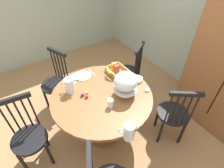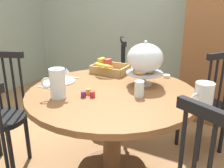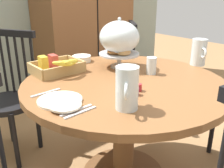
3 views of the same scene
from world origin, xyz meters
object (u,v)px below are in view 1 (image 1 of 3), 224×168
Objects in this scene: orange_juice_pitcher at (70,86)px; china_plate_large at (83,76)px; windsor_chair_by_cabinet at (173,115)px; cereal_basket at (116,71)px; china_plate_small at (76,77)px; windsor_chair_facing_door at (129,73)px; drinking_glass at (111,103)px; dining_table at (102,106)px; milk_pitcher at (129,132)px; windsor_chair_far_side at (56,84)px; windsor_chair_host_seat at (29,138)px; pastry_stand_with_dome at (126,82)px; butter_dish at (147,90)px; cereal_bowl at (137,80)px.

orange_juice_pitcher is 0.34m from china_plate_large.
windsor_chair_by_cabinet is 4.43× the size of china_plate_large.
cereal_basket is 0.55m from china_plate_small.
windsor_chair_facing_door is 4.86× the size of orange_juice_pitcher.
cereal_basket reaches higher than drinking_glass.
milk_pitcher reaches higher than dining_table.
drinking_glass reaches higher than dining_table.
milk_pitcher is 1.11m from china_plate_small.
milk_pitcher is at bearing -8.00° from dining_table.
windsor_chair_far_side and windsor_chair_host_seat have the same top height.
windsor_chair_by_cabinet is 4.86× the size of orange_juice_pitcher.
windsor_chair_facing_door is at bearing 69.67° from windsor_chair_far_side.
windsor_chair_facing_door is (-1.01, 0.08, 0.00)m from windsor_chair_by_cabinet.
dining_table is 0.52m from cereal_basket.
windsor_chair_far_side reaches higher than cereal_basket.
cereal_basket is (-0.12, 1.29, 0.33)m from windsor_chair_host_seat.
pastry_stand_with_dome is at bearing 28.07° from windsor_chair_far_side.
orange_juice_pitcher is at bearing -39.30° from china_plate_small.
dining_table is 6.53× the size of milk_pitcher.
china_plate_large is 0.09m from china_plate_small.
china_plate_large is (-1.09, 0.07, -0.08)m from milk_pitcher.
orange_juice_pitcher is at bearing -129.18° from windsor_chair_by_cabinet.
drinking_glass is at bearing 30.14° from orange_juice_pitcher.
cereal_basket is 1.44× the size of china_plate_large.
orange_juice_pitcher reaches higher than butter_dish.
cereal_bowl is (0.04, 0.52, 0.23)m from dining_table.
milk_pitcher is 1.01m from cereal_basket.
windsor_chair_facing_door and windsor_chair_far_side have the same top height.
windsor_chair_by_cabinet reaches higher than orange_juice_pitcher.
butter_dish is at bearing 63.18° from dining_table.
pastry_stand_with_dome reaches higher than windsor_chair_far_side.
windsor_chair_facing_door reaches higher than drinking_glass.
windsor_chair_facing_door reaches higher than cereal_bowl.
windsor_chair_far_side reaches higher than butter_dish.
windsor_chair_by_cabinet reaches higher than drinking_glass.
cereal_bowl is (-0.53, -0.19, 0.31)m from windsor_chair_by_cabinet.
milk_pitcher is 1.70× the size of drinking_glass.
windsor_chair_by_cabinet is 0.48m from butter_dish.
windsor_chair_by_cabinet and windsor_chair_host_seat have the same top height.
pastry_stand_with_dome is 0.34m from butter_dish.
orange_juice_pitcher reaches higher than cereal_basket.
butter_dish is (-0.31, -0.21, 0.30)m from windsor_chair_by_cabinet.
dining_table is at bearing -128.32° from windsor_chair_by_cabinet.
milk_pitcher is (1.08, -0.88, 0.37)m from windsor_chair_facing_door.
cereal_bowl is (0.49, 0.55, 0.02)m from china_plate_large.
windsor_chair_facing_door reaches higher than butter_dish.
windsor_chair_by_cabinet is at bearing 38.54° from china_plate_small.
pastry_stand_with_dome is at bearing -109.78° from butter_dish.
butter_dish is (0.25, 0.50, 0.22)m from dining_table.
cereal_basket is at bearing 65.82° from china_plate_small.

